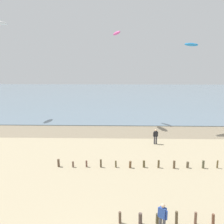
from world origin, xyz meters
The scene contains 8 objects.
wet_sand_strip centered at (0.00, 22.28, 0.00)m, with size 120.00×5.81×0.01m, color #84755B.
sea centered at (0.00, 60.18, 0.05)m, with size 160.00×70.00×0.10m, color slate.
groyne_mid centered at (3.74, 11.24, 0.32)m, with size 14.05×0.36×0.72m.
person_nearest_camera centered at (6.00, 17.50, 0.92)m, with size 0.56×0.28×1.71m.
person_by_waterline centered at (4.12, 3.17, 0.92)m, with size 0.46×0.40×1.71m.
kite_aloft_1 centered at (1.51, 26.48, 13.11)m, with size 2.67×0.85×0.43m, color #E54C99.
kite_aloft_4 centered at (11.17, 23.59, 11.33)m, with size 2.59×0.83×0.42m, color #2384D1.
kite_aloft_6 centered at (-16.55, 30.61, 15.17)m, with size 2.86×0.92×0.46m, color white.
Camera 1 is at (1.72, -7.99, 8.89)m, focal length 37.72 mm.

